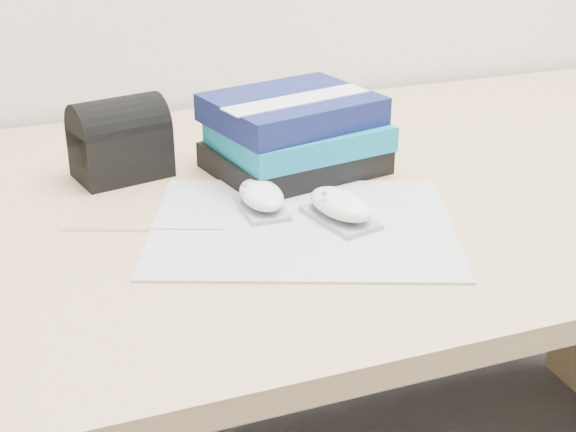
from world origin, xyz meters
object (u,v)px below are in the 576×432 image
object	(u,v)px
book_stack	(295,134)
pouch	(120,139)
mouse_front	(341,207)
desk	(303,311)
mouse_rear	(261,197)

from	to	relation	value
book_stack	pouch	distance (m)	0.24
mouse_front	desk	bearing A→B (deg)	82.63
book_stack	mouse_front	bearing A→B (deg)	-93.23
mouse_rear	pouch	xyz separation A→B (m)	(-0.14, 0.18, 0.03)
desk	mouse_front	distance (m)	0.31
mouse_rear	pouch	distance (m)	0.23
desk	mouse_front	bearing A→B (deg)	-97.37
desk	pouch	xyz separation A→B (m)	(-0.24, 0.07, 0.29)
desk	pouch	world-z (taller)	pouch
desk	mouse_rear	distance (m)	0.30
mouse_front	book_stack	world-z (taller)	book_stack
book_stack	pouch	size ratio (longest dim) A/B	1.83
desk	pouch	distance (m)	0.38
mouse_front	pouch	bearing A→B (deg)	132.01
mouse_front	pouch	world-z (taller)	pouch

